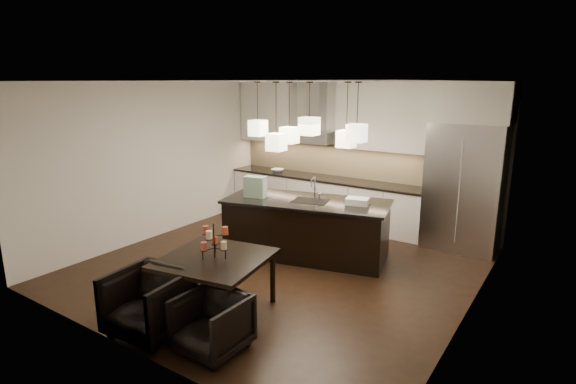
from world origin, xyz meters
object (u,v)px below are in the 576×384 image
Objects in this scene: dining_table at (216,285)px; armchair_left at (148,303)px; armchair_right at (212,323)px; refrigerator at (464,187)px; island_body at (306,229)px.

armchair_left is (-0.29, -0.79, 0.01)m from dining_table.
armchair_right is (0.83, 0.14, -0.06)m from armchair_left.
refrigerator is at bearing 59.47° from armchair_left.
dining_table reaches higher than armchair_right.
armchair_left is (-2.25, -4.78, -0.70)m from refrigerator.
dining_table is 1.48× the size of armchair_left.
armchair_left reaches higher than dining_table.
refrigerator is 1.78× the size of dining_table.
armchair_left is at bearing -108.10° from island_body.
island_body is (-2.02, -1.76, -0.63)m from refrigerator.
refrigerator is 4.51m from dining_table.
refrigerator is 4.91m from armchair_right.
island_body reaches higher than armchair_left.
refrigerator is 0.84× the size of island_body.
island_body is 3.03m from armchair_left.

